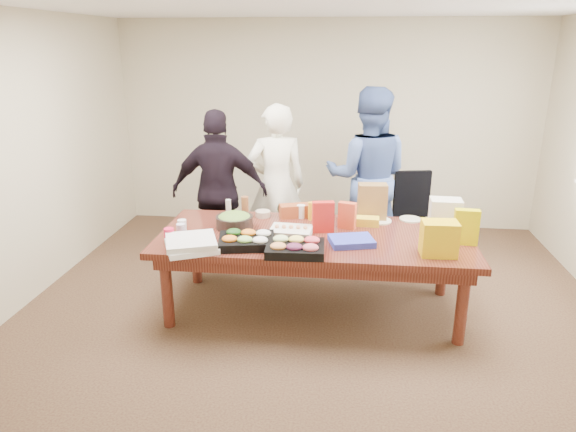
# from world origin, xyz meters

# --- Properties ---
(floor) EXTENTS (5.50, 5.00, 0.02)m
(floor) POSITION_xyz_m (0.00, 0.00, -0.01)
(floor) COLOR #47301E
(floor) RESTS_ON ground
(ceiling) EXTENTS (5.50, 5.00, 0.02)m
(ceiling) POSITION_xyz_m (0.00, 0.00, 2.71)
(ceiling) COLOR white
(ceiling) RESTS_ON wall_back
(wall_back) EXTENTS (5.50, 0.04, 2.70)m
(wall_back) POSITION_xyz_m (0.00, 2.50, 1.35)
(wall_back) COLOR beige
(wall_back) RESTS_ON floor
(wall_front) EXTENTS (5.50, 0.04, 2.70)m
(wall_front) POSITION_xyz_m (0.00, -2.50, 1.35)
(wall_front) COLOR beige
(wall_front) RESTS_ON floor
(wall_left) EXTENTS (0.04, 5.00, 2.70)m
(wall_left) POSITION_xyz_m (-2.75, 0.00, 1.35)
(wall_left) COLOR beige
(wall_left) RESTS_ON floor
(conference_table) EXTENTS (2.80, 1.20, 0.75)m
(conference_table) POSITION_xyz_m (0.00, 0.00, 0.38)
(conference_table) COLOR #4C1C0F
(conference_table) RESTS_ON floor
(office_chair) EXTENTS (0.58, 0.58, 0.98)m
(office_chair) POSITION_xyz_m (1.02, 1.21, 0.49)
(office_chair) COLOR black
(office_chair) RESTS_ON floor
(person_center) EXTENTS (0.75, 0.59, 1.80)m
(person_center) POSITION_xyz_m (-0.49, 1.10, 0.90)
(person_center) COLOR white
(person_center) RESTS_ON floor
(person_right) EXTENTS (1.00, 0.80, 1.96)m
(person_right) POSITION_xyz_m (0.51, 1.28, 0.98)
(person_right) COLOR #46609E
(person_right) RESTS_ON floor
(person_left) EXTENTS (1.05, 0.50, 1.75)m
(person_left) POSITION_xyz_m (-1.08, 0.87, 0.88)
(person_left) COLOR black
(person_left) RESTS_ON floor
(veggie_tray) EXTENTS (0.53, 0.45, 0.07)m
(veggie_tray) POSITION_xyz_m (-0.56, -0.32, 0.79)
(veggie_tray) COLOR black
(veggie_tray) RESTS_ON conference_table
(fruit_tray) EXTENTS (0.49, 0.39, 0.07)m
(fruit_tray) POSITION_xyz_m (-0.13, -0.43, 0.79)
(fruit_tray) COLOR black
(fruit_tray) RESTS_ON conference_table
(sheet_cake) EXTENTS (0.39, 0.30, 0.06)m
(sheet_cake) POSITION_xyz_m (-0.21, -0.03, 0.78)
(sheet_cake) COLOR silver
(sheet_cake) RESTS_ON conference_table
(salad_bowl) EXTENTS (0.44, 0.44, 0.11)m
(salad_bowl) POSITION_xyz_m (-0.75, 0.11, 0.81)
(salad_bowl) COLOR black
(salad_bowl) RESTS_ON conference_table
(chip_bag_blue) EXTENTS (0.42, 0.35, 0.05)m
(chip_bag_blue) POSITION_xyz_m (0.33, -0.19, 0.78)
(chip_bag_blue) COLOR #2E3BBA
(chip_bag_blue) RESTS_ON conference_table
(chip_bag_red) EXTENTS (0.21, 0.11, 0.29)m
(chip_bag_red) POSITION_xyz_m (0.07, 0.09, 0.89)
(chip_bag_red) COLOR red
(chip_bag_red) RESTS_ON conference_table
(chip_bag_yellow) EXTENTS (0.21, 0.10, 0.31)m
(chip_bag_yellow) POSITION_xyz_m (1.30, -0.08, 0.90)
(chip_bag_yellow) COLOR #DCD402
(chip_bag_yellow) RESTS_ON conference_table
(chip_bag_orange) EXTENTS (0.17, 0.12, 0.25)m
(chip_bag_orange) POSITION_xyz_m (0.29, 0.21, 0.88)
(chip_bag_orange) COLOR #D54B27
(chip_bag_orange) RESTS_ON conference_table
(mayo_jar) EXTENTS (0.10, 0.10, 0.13)m
(mayo_jar) POSITION_xyz_m (-0.16, 0.46, 0.82)
(mayo_jar) COLOR white
(mayo_jar) RESTS_ON conference_table
(mustard_bottle) EXTENTS (0.07, 0.07, 0.18)m
(mustard_bottle) POSITION_xyz_m (-0.06, 0.42, 0.84)
(mustard_bottle) COLOR #F3AC19
(mustard_bottle) RESTS_ON conference_table
(dressing_bottle) EXTENTS (0.07, 0.07, 0.22)m
(dressing_bottle) POSITION_xyz_m (-0.71, 0.39, 0.86)
(dressing_bottle) COLOR brown
(dressing_bottle) RESTS_ON conference_table
(ranch_bottle) EXTENTS (0.07, 0.07, 0.16)m
(ranch_bottle) POSITION_xyz_m (-0.89, 0.47, 0.83)
(ranch_bottle) COLOR silver
(ranch_bottle) RESTS_ON conference_table
(banana_bunch) EXTENTS (0.23, 0.14, 0.08)m
(banana_bunch) POSITION_xyz_m (0.48, 0.32, 0.79)
(banana_bunch) COLOR yellow
(banana_bunch) RESTS_ON conference_table
(bread_loaf) EXTENTS (0.35, 0.23, 0.13)m
(bread_loaf) POSITION_xyz_m (-0.21, 0.49, 0.81)
(bread_loaf) COLOR #9C4620
(bread_loaf) RESTS_ON conference_table
(kraft_bag) EXTENTS (0.28, 0.18, 0.36)m
(kraft_bag) POSITION_xyz_m (0.53, 0.49, 0.93)
(kraft_bag) COLOR brown
(kraft_bag) RESTS_ON conference_table
(red_cup) EXTENTS (0.10, 0.10, 0.12)m
(red_cup) POSITION_xyz_m (-1.25, -0.30, 0.81)
(red_cup) COLOR red
(red_cup) RESTS_ON conference_table
(clear_cup_a) EXTENTS (0.08, 0.08, 0.11)m
(clear_cup_a) POSITION_xyz_m (-1.19, -0.14, 0.80)
(clear_cup_a) COLOR silver
(clear_cup_a) RESTS_ON conference_table
(clear_cup_b) EXTENTS (0.09, 0.09, 0.11)m
(clear_cup_b) POSITION_xyz_m (-1.21, -0.05, 0.81)
(clear_cup_b) COLOR white
(clear_cup_b) RESTS_ON conference_table
(pizza_box_lower) EXTENTS (0.54, 0.54, 0.05)m
(pizza_box_lower) POSITION_xyz_m (-1.00, -0.45, 0.77)
(pizza_box_lower) COLOR white
(pizza_box_lower) RESTS_ON conference_table
(pizza_box_upper) EXTENTS (0.52, 0.52, 0.05)m
(pizza_box_upper) POSITION_xyz_m (-1.00, -0.45, 0.82)
(pizza_box_upper) COLOR silver
(pizza_box_upper) RESTS_ON pizza_box_lower
(plate_a) EXTENTS (0.29, 0.29, 0.01)m
(plate_a) POSITION_xyz_m (0.60, 0.44, 0.76)
(plate_a) COLOR beige
(plate_a) RESTS_ON conference_table
(plate_b) EXTENTS (0.27, 0.27, 0.01)m
(plate_b) POSITION_xyz_m (0.91, 0.52, 0.76)
(plate_b) COLOR beige
(plate_b) RESTS_ON conference_table
(dip_bowl_a) EXTENTS (0.16, 0.16, 0.05)m
(dip_bowl_a) POSITION_xyz_m (0.06, 0.24, 0.78)
(dip_bowl_a) COLOR beige
(dip_bowl_a) RESTS_ON conference_table
(dip_bowl_b) EXTENTS (0.18, 0.18, 0.06)m
(dip_bowl_b) POSITION_xyz_m (-0.54, 0.45, 0.78)
(dip_bowl_b) COLOR #C9B295
(dip_bowl_b) RESTS_ON conference_table
(grocery_bag_white) EXTENTS (0.29, 0.21, 0.30)m
(grocery_bag_white) POSITION_xyz_m (1.18, 0.25, 0.90)
(grocery_bag_white) COLOR white
(grocery_bag_white) RESTS_ON conference_table
(grocery_bag_yellow) EXTENTS (0.29, 0.21, 0.29)m
(grocery_bag_yellow) POSITION_xyz_m (1.03, -0.35, 0.89)
(grocery_bag_yellow) COLOR yellow
(grocery_bag_yellow) RESTS_ON conference_table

